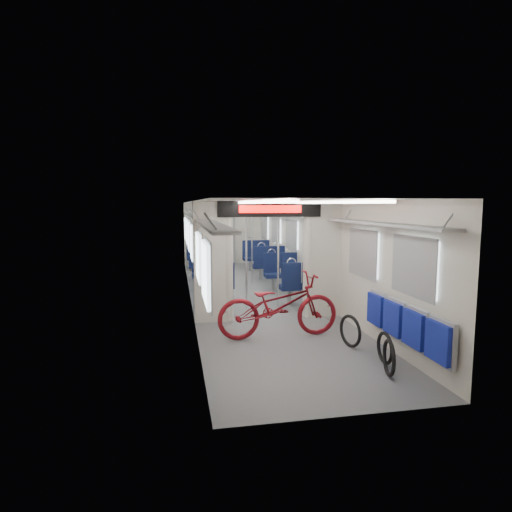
{
  "coord_description": "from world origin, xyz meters",
  "views": [
    {
      "loc": [
        -1.78,
        -10.05,
        2.24
      ],
      "look_at": [
        -0.11,
        -1.23,
        1.15
      ],
      "focal_mm": 30.0,
      "sensor_mm": 36.0,
      "label": 1
    }
  ],
  "objects_px": {
    "bike_hoop_c": "(350,333)",
    "seat_bay_near_left": "(211,275)",
    "seat_bay_far_left": "(202,257)",
    "seat_bay_far_right": "(262,257)",
    "bicycle": "(278,306)",
    "flip_bench": "(405,323)",
    "bike_hoop_a": "(389,359)",
    "bike_hoop_b": "(385,350)",
    "stanchion_near_right": "(278,255)",
    "stanchion_far_left": "(230,243)",
    "stanchion_near_left": "(246,256)",
    "seat_bay_near_right": "(290,275)",
    "stanchion_far_right": "(252,243)"
  },
  "relations": [
    {
      "from": "bike_hoop_c",
      "to": "seat_bay_near_left",
      "type": "bearing_deg",
      "value": 113.76
    },
    {
      "from": "seat_bay_far_left",
      "to": "seat_bay_far_right",
      "type": "relative_size",
      "value": 1.0
    },
    {
      "from": "bicycle",
      "to": "seat_bay_near_left",
      "type": "relative_size",
      "value": 1.08
    },
    {
      "from": "flip_bench",
      "to": "seat_bay_far_right",
      "type": "distance_m",
      "value": 7.94
    },
    {
      "from": "bike_hoop_a",
      "to": "seat_bay_far_left",
      "type": "bearing_deg",
      "value": 102.0
    },
    {
      "from": "bike_hoop_b",
      "to": "bike_hoop_c",
      "type": "relative_size",
      "value": 0.9
    },
    {
      "from": "bicycle",
      "to": "seat_bay_far_right",
      "type": "xyz_separation_m",
      "value": [
        1.03,
        6.42,
        0.01
      ]
    },
    {
      "from": "stanchion_near_right",
      "to": "stanchion_far_left",
      "type": "relative_size",
      "value": 1.0
    },
    {
      "from": "flip_bench",
      "to": "seat_bay_far_right",
      "type": "height_order",
      "value": "seat_bay_far_right"
    },
    {
      "from": "bike_hoop_a",
      "to": "stanchion_near_left",
      "type": "bearing_deg",
      "value": 107.47
    },
    {
      "from": "flip_bench",
      "to": "seat_bay_near_left",
      "type": "bearing_deg",
      "value": 114.81
    },
    {
      "from": "bike_hoop_a",
      "to": "stanchion_near_left",
      "type": "height_order",
      "value": "stanchion_near_left"
    },
    {
      "from": "stanchion_near_left",
      "to": "stanchion_far_left",
      "type": "bearing_deg",
      "value": 89.59
    },
    {
      "from": "seat_bay_near_right",
      "to": "stanchion_far_left",
      "type": "distance_m",
      "value": 2.38
    },
    {
      "from": "seat_bay_near_left",
      "to": "stanchion_near_left",
      "type": "xyz_separation_m",
      "value": [
        0.64,
        -1.39,
        0.63
      ]
    },
    {
      "from": "seat_bay_near_left",
      "to": "stanchion_near_right",
      "type": "relative_size",
      "value": 0.83
    },
    {
      "from": "stanchion_near_left",
      "to": "stanchion_far_left",
      "type": "distance_m",
      "value": 2.94
    },
    {
      "from": "seat_bay_far_right",
      "to": "stanchion_near_right",
      "type": "bearing_deg",
      "value": -97.07
    },
    {
      "from": "flip_bench",
      "to": "stanchion_far_right",
      "type": "distance_m",
      "value": 6.51
    },
    {
      "from": "bicycle",
      "to": "flip_bench",
      "type": "height_order",
      "value": "bicycle"
    },
    {
      "from": "bike_hoop_c",
      "to": "seat_bay_near_left",
      "type": "height_order",
      "value": "seat_bay_near_left"
    },
    {
      "from": "seat_bay_near_left",
      "to": "stanchion_far_left",
      "type": "bearing_deg",
      "value": 67.03
    },
    {
      "from": "stanchion_far_left",
      "to": "seat_bay_far_left",
      "type": "bearing_deg",
      "value": 108.79
    },
    {
      "from": "seat_bay_far_left",
      "to": "stanchion_far_left",
      "type": "distance_m",
      "value": 2.12
    },
    {
      "from": "bike_hoop_b",
      "to": "stanchion_near_right",
      "type": "xyz_separation_m",
      "value": [
        -0.69,
        3.51,
        0.94
      ]
    },
    {
      "from": "seat_bay_near_right",
      "to": "stanchion_far_right",
      "type": "height_order",
      "value": "stanchion_far_right"
    },
    {
      "from": "bike_hoop_c",
      "to": "stanchion_far_left",
      "type": "xyz_separation_m",
      "value": [
        -1.17,
        5.7,
        0.91
      ]
    },
    {
      "from": "seat_bay_near_right",
      "to": "flip_bench",
      "type": "bearing_deg",
      "value": -84.74
    },
    {
      "from": "bicycle",
      "to": "stanchion_far_left",
      "type": "relative_size",
      "value": 0.9
    },
    {
      "from": "seat_bay_far_right",
      "to": "stanchion_far_left",
      "type": "relative_size",
      "value": 0.95
    },
    {
      "from": "stanchion_near_left",
      "to": "stanchion_far_right",
      "type": "relative_size",
      "value": 1.0
    },
    {
      "from": "bike_hoop_c",
      "to": "seat_bay_far_left",
      "type": "xyz_separation_m",
      "value": [
        -1.83,
        7.63,
        0.32
      ]
    },
    {
      "from": "seat_bay_far_left",
      "to": "stanchion_far_right",
      "type": "height_order",
      "value": "stanchion_far_right"
    },
    {
      "from": "bike_hoop_b",
      "to": "stanchion_near_left",
      "type": "distance_m",
      "value": 3.91
    },
    {
      "from": "seat_bay_far_right",
      "to": "bike_hoop_b",
      "type": "bearing_deg",
      "value": -88.92
    },
    {
      "from": "bike_hoop_c",
      "to": "stanchion_near_right",
      "type": "bearing_deg",
      "value": 100.43
    },
    {
      "from": "bike_hoop_c",
      "to": "seat_bay_far_left",
      "type": "distance_m",
      "value": 7.85
    },
    {
      "from": "seat_bay_far_right",
      "to": "stanchion_far_right",
      "type": "bearing_deg",
      "value": -111.66
    },
    {
      "from": "bike_hoop_a",
      "to": "bike_hoop_c",
      "type": "xyz_separation_m",
      "value": [
        -0.04,
        1.17,
        0.01
      ]
    },
    {
      "from": "bike_hoop_c",
      "to": "flip_bench",
      "type": "bearing_deg",
      "value": -60.0
    },
    {
      "from": "bicycle",
      "to": "seat_bay_near_left",
      "type": "bearing_deg",
      "value": 11.27
    },
    {
      "from": "bicycle",
      "to": "stanchion_far_right",
      "type": "bearing_deg",
      "value": -7.39
    },
    {
      "from": "seat_bay_near_left",
      "to": "stanchion_far_left",
      "type": "distance_m",
      "value": 1.8
    },
    {
      "from": "stanchion_far_left",
      "to": "stanchion_far_right",
      "type": "distance_m",
      "value": 0.62
    },
    {
      "from": "bike_hoop_c",
      "to": "stanchion_near_left",
      "type": "bearing_deg",
      "value": 113.39
    },
    {
      "from": "seat_bay_near_right",
      "to": "seat_bay_far_right",
      "type": "xyz_separation_m",
      "value": [
        -0.0,
        3.38,
        0.02
      ]
    },
    {
      "from": "stanchion_near_right",
      "to": "stanchion_far_right",
      "type": "height_order",
      "value": "same"
    },
    {
      "from": "bike_hoop_b",
      "to": "stanchion_near_right",
      "type": "height_order",
      "value": "stanchion_near_right"
    },
    {
      "from": "bicycle",
      "to": "stanchion_near_right",
      "type": "bearing_deg",
      "value": -15.93
    },
    {
      "from": "bike_hoop_b",
      "to": "stanchion_far_left",
      "type": "height_order",
      "value": "stanchion_far_left"
    }
  ]
}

